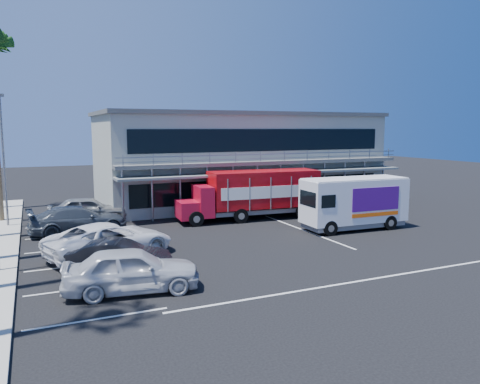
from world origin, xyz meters
name	(u,v)px	position (x,y,z in m)	size (l,w,h in m)	color
ground	(301,245)	(0.00, 0.00, 0.00)	(120.00, 120.00, 0.00)	black
building	(238,157)	(3.00, 14.94, 3.66)	(22.40, 12.00, 7.30)	#9DA093
light_pole_far	(3,154)	(-14.20, 11.00, 4.50)	(0.50, 0.25, 8.09)	gray
red_truck	(255,193)	(0.84, 7.34, 1.77)	(9.73, 2.90, 3.23)	#B30E29
white_van	(354,202)	(4.89, 2.00, 1.65)	(6.47, 2.43, 3.12)	white
parked_car_a	(132,270)	(-9.50, -3.51, 0.85)	(2.01, 4.99, 1.70)	silver
parked_car_b	(120,257)	(-9.50, -0.95, 0.70)	(1.48, 4.24, 1.40)	black
parked_car_c	(110,240)	(-9.50, 1.63, 0.83)	(2.75, 5.97, 1.66)	white
parked_car_d	(78,220)	(-10.38, 7.60, 0.80)	(2.23, 5.49, 1.59)	#333B44
parked_car_e	(88,209)	(-9.50, 10.80, 0.84)	(1.98, 4.92, 1.68)	slate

